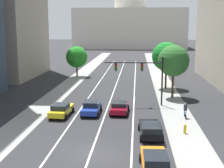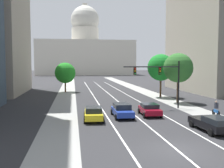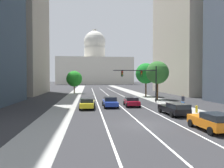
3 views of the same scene
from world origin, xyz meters
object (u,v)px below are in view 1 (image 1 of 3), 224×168
car_orange (155,161)px  fire_hydrant (185,129)px  capitol_building (130,22)px  street_tree_near_right (166,56)px  car_blue (91,107)px  street_tree_mid_right (173,61)px  street_tree_near_left (77,57)px  car_black (151,129)px  cyclist (185,110)px  car_crimson (120,107)px  traffic_signal_mast (143,72)px  car_yellow (61,110)px

car_orange → fire_hydrant: bearing=-23.7°
capitol_building → street_tree_near_right: size_ratio=6.85×
car_blue → street_tree_mid_right: (10.34, 9.51, 4.49)m
car_orange → street_tree_near_left: bearing=15.6°
car_blue → car_orange: car_orange is taller
car_black → cyclist: 7.73m
car_black → street_tree_near_right: size_ratio=0.64×
car_crimson → car_blue: size_ratio=0.90×
traffic_signal_mast → fire_hydrant: 12.20m
car_blue → street_tree_near_left: bearing=14.0°
cyclist → street_tree_near_right: street_tree_near_right is taller
car_black → car_crimson: bearing=20.2°
car_orange → cyclist: bearing=-18.8°
car_crimson → car_yellow: (-6.52, -1.61, 0.02)m
car_black → car_yellow: bearing=55.1°
capitol_building → car_black: bearing=-87.8°
car_crimson → cyclist: 7.48m
car_black → traffic_signal_mast: size_ratio=0.65×
car_blue → car_black: 9.92m
street_tree_mid_right → car_yellow: bearing=-141.6°
traffic_signal_mast → cyclist: bearing=-50.7°
car_yellow → car_blue: (3.26, 1.25, 0.03)m
traffic_signal_mast → car_blue: bearing=-142.4°
car_black → street_tree_mid_right: (3.81, 16.99, 4.51)m
car_crimson → street_tree_near_left: (-10.20, 27.36, 3.30)m
street_tree_near_right → car_orange: bearing=-96.4°
car_yellow → street_tree_near_left: (-3.68, 28.97, 3.28)m
street_tree_near_right → capitol_building: bearing=94.6°
car_black → cyclist: cyclist is taller
car_blue → car_crimson: bearing=-83.8°
cyclist → car_orange: bearing=164.2°
car_yellow → fire_hydrant: car_yellow is taller
capitol_building → street_tree_mid_right: size_ratio=6.95×
fire_hydrant → street_tree_near_left: size_ratio=0.15×
fire_hydrant → street_tree_near_left: bearing=116.3°
cyclist → car_blue: bearing=85.9°
car_orange → car_black: 7.13m
street_tree_near_left → street_tree_near_right: street_tree_near_right is taller
car_yellow → car_black: 11.60m
car_crimson → car_blue: bearing=98.7°
car_blue → fire_hydrant: (9.83, -6.27, -0.31)m
car_orange → fire_hydrant: size_ratio=4.52×
car_black → car_blue: bearing=38.7°
car_blue → street_tree_near_left: (-6.94, 27.72, 3.24)m
car_yellow → traffic_signal_mast: (9.31, 5.91, 3.59)m
capitol_building → car_blue: bearing=-90.8°
car_black → car_orange: bearing=177.5°
car_crimson → traffic_signal_mast: (2.79, 4.31, 3.61)m
car_yellow → street_tree_near_right: 22.52m
cyclist → street_tree_mid_right: size_ratio=0.23×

